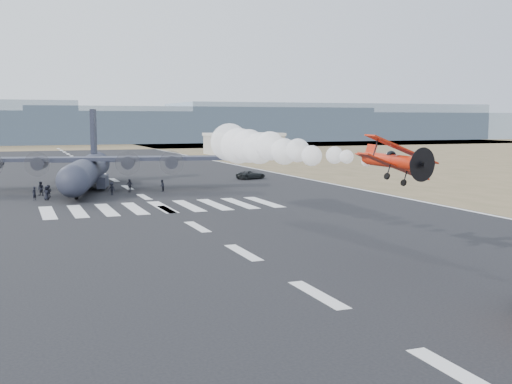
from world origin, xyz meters
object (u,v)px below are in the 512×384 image
crew_g (78,189)px  crew_h (41,189)px  crew_a (34,193)px  crew_d (130,186)px  crew_c (112,189)px  transport_aircraft (87,169)px  crew_b (162,186)px  aerobatic_biplane (395,160)px  support_vehicle (251,175)px  hangar_right (244,143)px  crew_f (48,191)px  crew_e (46,193)px

crew_g → crew_h: size_ratio=0.89×
crew_a → crew_d: bearing=151.8°
crew_c → crew_h: (-8.46, 2.45, 0.07)m
transport_aircraft → crew_g: 6.72m
crew_b → crew_d: size_ratio=0.90×
aerobatic_biplane → support_vehicle: size_ratio=1.23×
crew_c → hangar_right: bearing=107.3°
support_vehicle → crew_d: size_ratio=2.78×
crew_a → crew_c: size_ratio=1.01×
support_vehicle → crew_b: (-17.54, -12.73, 0.11)m
transport_aircraft → crew_h: bearing=-126.4°
crew_b → transport_aircraft: bearing=-96.2°
support_vehicle → crew_d: (-21.71, -11.99, 0.20)m
crew_f → crew_h: 2.47m
transport_aircraft → crew_f: (-5.52, -7.80, -2.09)m
hangar_right → support_vehicle: (-25.03, -72.05, -2.33)m
hangar_right → crew_b: size_ratio=13.05×
crew_d → crew_e: size_ratio=1.04×
crew_b → crew_d: (-4.17, 0.74, 0.09)m
transport_aircraft → crew_a: (-7.27, -10.16, -2.05)m
aerobatic_biplane → crew_b: size_ratio=3.80×
aerobatic_biplane → crew_b: aerobatic_biplane is taller
crew_c → crew_b: bearing=60.2°
support_vehicle → crew_g: bearing=97.2°
aerobatic_biplane → crew_c: (-11.79, 46.09, -6.04)m
crew_c → crew_a: bearing=-119.5°
hangar_right → crew_c: 99.54m
crew_c → crew_g: crew_c is taller
crew_a → crew_e: 1.42m
crew_c → crew_g: bearing=-157.2°
crew_b → crew_h: bearing=-64.4°
crew_d → crew_b: bearing=36.7°
transport_aircraft → crew_c: transport_aircraft is taller
crew_b → crew_g: crew_g is taller
transport_aircraft → crew_f: 9.79m
crew_g → aerobatic_biplane: bearing=119.7°
crew_h → crew_d: bearing=40.7°
support_vehicle → crew_a: bearing=99.5°
crew_d → crew_g: 6.66m
support_vehicle → crew_d: bearing=102.3°
hangar_right → transport_aircraft: transport_aircraft is taller
hangar_right → crew_a: bearing=-123.6°
aerobatic_biplane → support_vehicle: 62.02m
crew_c → crew_g: 4.33m
support_vehicle → crew_d: crew_d is taller
crew_e → support_vehicle: bearing=38.4°
support_vehicle → crew_f: crew_f is taller
aerobatic_biplane → hangar_right: bearing=68.6°
aerobatic_biplane → crew_g: aerobatic_biplane is taller
crew_b → crew_c: (-6.86, -1.59, 0.03)m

